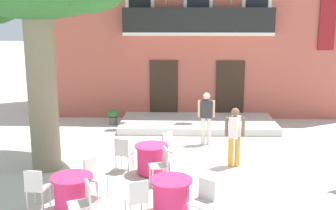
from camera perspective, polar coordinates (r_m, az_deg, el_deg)
name	(u,v)px	position (r m, az deg, el deg)	size (l,w,h in m)	color
ground_plane	(173,161)	(11.60, 0.73, -7.75)	(120.00, 120.00, 0.00)	beige
building_facade	(196,22)	(17.91, 3.90, 11.44)	(13.00, 5.09, 7.50)	#BC5B4C
entrance_step_platform	(198,123)	(15.13, 4.15, -2.55)	(5.61, 2.57, 0.25)	silver
cafe_table_near_tree	(171,196)	(8.47, 0.44, -12.62)	(0.86, 0.86, 0.76)	#E52D66
cafe_chair_near_tree_0	(204,199)	(8.05, 4.99, -12.96)	(0.56, 0.56, 0.91)	silver
cafe_chair_near_tree_1	(176,176)	(9.10, 1.08, -9.87)	(0.48, 0.48, 0.91)	silver
cafe_chair_near_tree_2	(137,198)	(8.09, -4.30, -12.80)	(0.53, 0.53, 0.91)	silver
cafe_table_middle	(152,159)	(10.56, -2.31, -7.52)	(0.86, 0.86, 0.76)	#E52D66
cafe_chair_middle_0	(161,163)	(9.84, -0.95, -8.15)	(0.50, 0.50, 0.91)	silver
cafe_chair_middle_1	(170,147)	(11.06, 0.28, -5.84)	(0.57, 0.57, 0.91)	silver
cafe_chair_middle_2	(123,152)	(10.71, -6.27, -6.53)	(0.49, 0.49, 0.91)	silver
cafe_table_front	(73,193)	(8.83, -13.16, -11.88)	(0.86, 0.86, 0.76)	#E52D66
cafe_chair_front_0	(36,186)	(9.00, -17.92, -10.74)	(0.44, 0.44, 0.91)	silver
cafe_chair_front_1	(83,201)	(8.11, -11.77, -12.99)	(0.53, 0.53, 0.91)	silver
cafe_chair_front_2	(94,175)	(9.33, -10.31, -9.51)	(0.54, 0.54, 0.91)	silver
ground_planter_left	(113,116)	(15.46, -7.63, -1.56)	(0.39, 0.39, 0.57)	slate
pedestrian_near_entrance	(235,134)	(11.05, 9.26, -3.97)	(0.53, 0.40, 1.61)	gold
pedestrian_by_tree	(206,116)	(12.84, 5.35, -1.47)	(0.53, 0.25, 1.66)	silver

